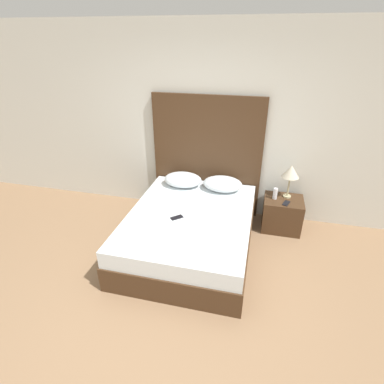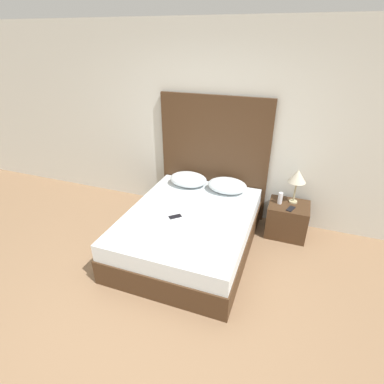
{
  "view_description": "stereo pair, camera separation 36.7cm",
  "coord_description": "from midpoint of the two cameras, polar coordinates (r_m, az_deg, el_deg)",
  "views": [
    {
      "loc": [
        0.8,
        -1.84,
        2.48
      ],
      "look_at": [
        0.03,
        1.32,
        0.77
      ],
      "focal_mm": 28.0,
      "sensor_mm": 36.0,
      "label": 1
    },
    {
      "loc": [
        1.16,
        -1.74,
        2.48
      ],
      "look_at": [
        0.03,
        1.32,
        0.77
      ],
      "focal_mm": 28.0,
      "sensor_mm": 36.0,
      "label": 2
    }
  ],
  "objects": [
    {
      "name": "nightstand",
      "position": [
        4.39,
        14.48,
        -4.11
      ],
      "size": [
        0.53,
        0.45,
        0.47
      ],
      "color": "#422B19",
      "rests_on": "ground_plane"
    },
    {
      "name": "pillow_left",
      "position": [
        4.36,
        -4.16,
        2.31
      ],
      "size": [
        0.55,
        0.4,
        0.19
      ],
      "color": "silver",
      "rests_on": "bed"
    },
    {
      "name": "wall_back",
      "position": [
        4.36,
        0.3,
        12.67
      ],
      "size": [
        10.0,
        0.06,
        2.7
      ],
      "color": "silver",
      "rests_on": "ground_plane"
    },
    {
      "name": "headboard",
      "position": [
        4.43,
        0.43,
        6.64
      ],
      "size": [
        1.6,
        0.05,
        1.78
      ],
      "color": "#422B19",
      "rests_on": "ground_plane"
    },
    {
      "name": "toiletry_bottle",
      "position": [
        4.22,
        13.19,
        -0.35
      ],
      "size": [
        0.06,
        0.06,
        0.16
      ],
      "color": "silver",
      "rests_on": "nightstand"
    },
    {
      "name": "pillow_right",
      "position": [
        4.24,
        3.4,
        1.51
      ],
      "size": [
        0.55,
        0.4,
        0.19
      ],
      "color": "silver",
      "rests_on": "bed"
    },
    {
      "name": "phone_on_bed",
      "position": [
        3.64,
        -5.82,
        -4.94
      ],
      "size": [
        0.16,
        0.15,
        0.01
      ],
      "color": "black",
      "rests_on": "bed"
    },
    {
      "name": "phone_on_nightstand",
      "position": [
        4.17,
        15.13,
        -2.14
      ],
      "size": [
        0.12,
        0.16,
        0.01
      ],
      "color": "black",
      "rests_on": "nightstand"
    },
    {
      "name": "table_lamp",
      "position": [
        4.19,
        15.98,
        3.59
      ],
      "size": [
        0.23,
        0.23,
        0.47
      ],
      "color": "tan",
      "rests_on": "nightstand"
    },
    {
      "name": "ground_plane",
      "position": [
        3.21,
        -10.27,
        -23.47
      ],
      "size": [
        16.0,
        16.0,
        0.0
      ],
      "primitive_type": "plane",
      "color": "#8C6B4C"
    },
    {
      "name": "bed",
      "position": [
        3.86,
        -3.1,
        -7.49
      ],
      "size": [
        1.52,
        1.97,
        0.52
      ],
      "color": "#422B19",
      "rests_on": "ground_plane"
    }
  ]
}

